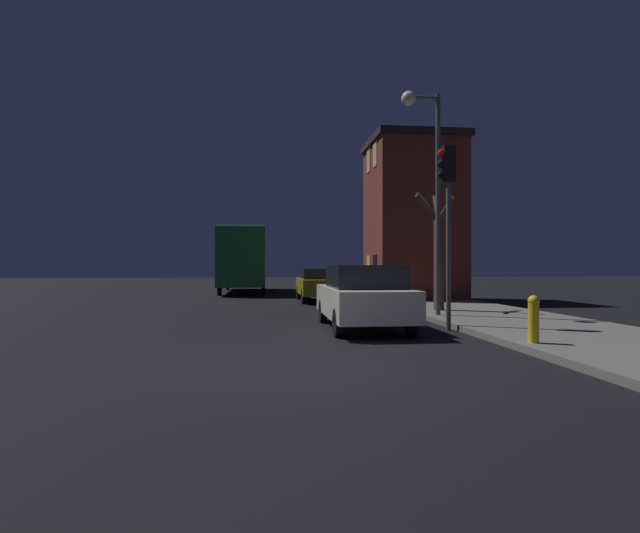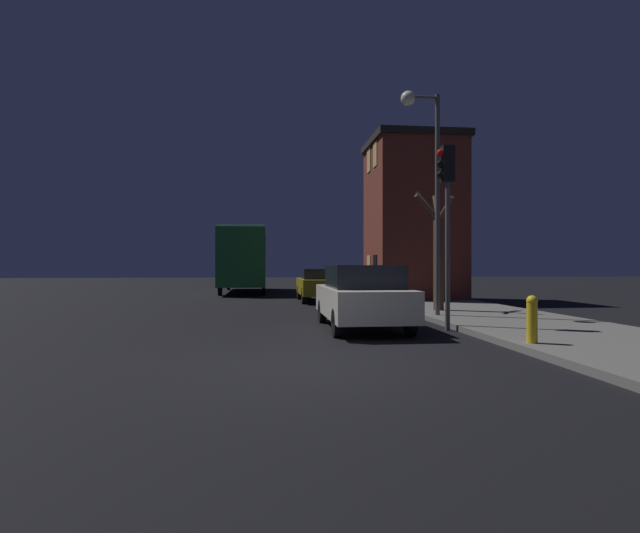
{
  "view_description": "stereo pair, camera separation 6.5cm",
  "coord_description": "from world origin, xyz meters",
  "px_view_note": "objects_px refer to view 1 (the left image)",
  "views": [
    {
      "loc": [
        -0.88,
        -8.13,
        1.61
      ],
      "look_at": [
        1.38,
        11.76,
        1.57
      ],
      "focal_mm": 28.0,
      "sensor_mm": 36.0,
      "label": 1
    },
    {
      "loc": [
        -0.82,
        -8.14,
        1.61
      ],
      "look_at": [
        1.38,
        11.76,
        1.57
      ],
      "focal_mm": 28.0,
      "sensor_mm": 36.0,
      "label": 2
    }
  ],
  "objects_px": {
    "bare_tree": "(438,251)",
    "streetlamp": "(427,162)",
    "car_mid_lane": "(319,284)",
    "traffic_light": "(447,199)",
    "fire_hydrant": "(534,318)",
    "car_near_lane": "(363,296)",
    "bus": "(244,256)"
  },
  "relations": [
    {
      "from": "bare_tree",
      "to": "streetlamp",
      "type": "bearing_deg",
      "value": -119.67
    },
    {
      "from": "streetlamp",
      "to": "car_mid_lane",
      "type": "bearing_deg",
      "value": 106.6
    },
    {
      "from": "traffic_light",
      "to": "fire_hydrant",
      "type": "relative_size",
      "value": 5.05
    },
    {
      "from": "car_near_lane",
      "to": "car_mid_lane",
      "type": "height_order",
      "value": "car_near_lane"
    },
    {
      "from": "traffic_light",
      "to": "car_mid_lane",
      "type": "bearing_deg",
      "value": 101.19
    },
    {
      "from": "traffic_light",
      "to": "bare_tree",
      "type": "xyz_separation_m",
      "value": [
        1.24,
        4.11,
        -1.17
      ]
    },
    {
      "from": "traffic_light",
      "to": "car_near_lane",
      "type": "height_order",
      "value": "traffic_light"
    },
    {
      "from": "traffic_light",
      "to": "bare_tree",
      "type": "bearing_deg",
      "value": 73.28
    },
    {
      "from": "car_near_lane",
      "to": "car_mid_lane",
      "type": "distance_m",
      "value": 9.8
    },
    {
      "from": "traffic_light",
      "to": "car_near_lane",
      "type": "xyz_separation_m",
      "value": [
        -2.01,
        0.57,
        -2.43
      ]
    },
    {
      "from": "bare_tree",
      "to": "fire_hydrant",
      "type": "relative_size",
      "value": 4.42
    },
    {
      "from": "car_mid_lane",
      "to": "streetlamp",
      "type": "bearing_deg",
      "value": -73.4
    },
    {
      "from": "traffic_light",
      "to": "car_near_lane",
      "type": "bearing_deg",
      "value": 164.04
    },
    {
      "from": "streetlamp",
      "to": "fire_hydrant",
      "type": "height_order",
      "value": "streetlamp"
    },
    {
      "from": "bare_tree",
      "to": "bus",
      "type": "distance_m",
      "value": 15.96
    },
    {
      "from": "bare_tree",
      "to": "fire_hydrant",
      "type": "xyz_separation_m",
      "value": [
        -0.65,
        -7.04,
        -1.48
      ]
    },
    {
      "from": "bus",
      "to": "fire_hydrant",
      "type": "relative_size",
      "value": 10.74
    },
    {
      "from": "car_mid_lane",
      "to": "fire_hydrant",
      "type": "height_order",
      "value": "car_mid_lane"
    },
    {
      "from": "car_near_lane",
      "to": "car_mid_lane",
      "type": "relative_size",
      "value": 0.98
    },
    {
      "from": "bus",
      "to": "car_near_lane",
      "type": "relative_size",
      "value": 2.18
    },
    {
      "from": "streetlamp",
      "to": "car_near_lane",
      "type": "xyz_separation_m",
      "value": [
        -2.31,
        -1.9,
        -3.85
      ]
    },
    {
      "from": "bus",
      "to": "bare_tree",
      "type": "bearing_deg",
      "value": -64.27
    },
    {
      "from": "streetlamp",
      "to": "traffic_light",
      "type": "relative_size",
      "value": 1.45
    },
    {
      "from": "bus",
      "to": "fire_hydrant",
      "type": "bearing_deg",
      "value": -73.66
    },
    {
      "from": "bare_tree",
      "to": "bus",
      "type": "relative_size",
      "value": 0.41
    },
    {
      "from": "traffic_light",
      "to": "car_near_lane",
      "type": "relative_size",
      "value": 1.03
    },
    {
      "from": "bare_tree",
      "to": "fire_hydrant",
      "type": "height_order",
      "value": "bare_tree"
    },
    {
      "from": "traffic_light",
      "to": "fire_hydrant",
      "type": "height_order",
      "value": "traffic_light"
    },
    {
      "from": "bare_tree",
      "to": "fire_hydrant",
      "type": "distance_m",
      "value": 7.23
    },
    {
      "from": "car_mid_lane",
      "to": "fire_hydrant",
      "type": "distance_m",
      "value": 13.57
    },
    {
      "from": "car_near_lane",
      "to": "traffic_light",
      "type": "bearing_deg",
      "value": -15.96
    },
    {
      "from": "streetlamp",
      "to": "bare_tree",
      "type": "bearing_deg",
      "value": 60.33
    }
  ]
}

